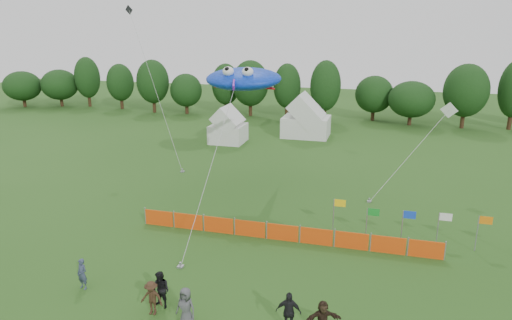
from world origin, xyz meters
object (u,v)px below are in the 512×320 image
(tent_right, at_px, (306,120))
(spectator_c, at_px, (152,298))
(spectator_f, at_px, (323,318))
(tent_left, at_px, (228,128))
(spectator_b, at_px, (161,290))
(spectator_e, at_px, (186,308))
(barrier_fence, at_px, (282,233))
(spectator_d, at_px, (288,312))
(spectator_a, at_px, (82,274))
(stingray_kite, at_px, (245,79))

(tent_right, bearing_deg, spectator_c, -91.20)
(tent_right, xyz_separation_m, spectator_f, (6.60, -35.41, -1.12))
(tent_left, height_order, spectator_c, tent_left)
(tent_right, bearing_deg, tent_left, -146.20)
(spectator_b, relative_size, spectator_e, 0.97)
(barrier_fence, height_order, spectator_d, spectator_d)
(barrier_fence, xyz_separation_m, spectator_f, (3.42, -8.07, 0.29))
(spectator_a, bearing_deg, spectator_f, 11.42)
(barrier_fence, xyz_separation_m, stingray_kite, (-4.71, 8.19, 8.03))
(tent_left, distance_m, barrier_fence, 24.73)
(tent_left, distance_m, stingray_kite, 16.77)
(spectator_a, relative_size, spectator_d, 0.85)
(spectator_c, distance_m, spectator_e, 1.85)
(barrier_fence, bearing_deg, spectator_b, -115.11)
(tent_right, bearing_deg, spectator_d, -81.66)
(tent_left, bearing_deg, barrier_fence, -63.74)
(spectator_b, relative_size, spectator_d, 0.96)
(spectator_d, distance_m, spectator_e, 4.25)
(spectator_c, bearing_deg, spectator_e, -12.53)
(tent_left, height_order, spectator_f, tent_left)
(spectator_c, distance_m, spectator_f, 7.37)
(spectator_b, distance_m, spectator_f, 7.20)
(tent_right, distance_m, spectator_e, 36.40)
(spectator_b, relative_size, spectator_f, 1.11)
(tent_left, xyz_separation_m, spectator_a, (2.80, -29.79, -0.86))
(barrier_fence, distance_m, spectator_d, 8.45)
(spectator_b, bearing_deg, barrier_fence, 76.20)
(barrier_fence, distance_m, stingray_kite, 12.40)
(tent_right, xyz_separation_m, spectator_a, (-4.95, -34.98, -1.13))
(tent_left, distance_m, spectator_e, 32.41)
(tent_right, height_order, barrier_fence, tent_right)
(spectator_a, height_order, spectator_c, spectator_c)
(tent_left, relative_size, spectator_a, 2.37)
(barrier_fence, bearing_deg, tent_left, 116.26)
(barrier_fence, distance_m, spectator_a, 11.15)
(spectator_b, height_order, spectator_c, spectator_b)
(spectator_a, relative_size, spectator_f, 0.98)
(spectator_c, bearing_deg, spectator_a, 167.38)
(spectator_d, bearing_deg, spectator_a, 172.03)
(spectator_f, bearing_deg, stingray_kite, 93.20)
(spectator_c, relative_size, spectator_d, 0.88)
(spectator_d, bearing_deg, stingray_kite, 107.51)
(tent_left, height_order, spectator_d, tent_left)
(spectator_f, bearing_deg, tent_left, 92.03)
(barrier_fence, height_order, spectator_f, spectator_f)
(spectator_c, relative_size, spectator_f, 1.01)
(spectator_e, height_order, spectator_f, spectator_e)
(spectator_e, distance_m, stingray_kite, 19.01)
(stingray_kite, bearing_deg, barrier_fence, -60.11)
(spectator_b, xyz_separation_m, spectator_e, (1.64, -0.98, 0.03))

